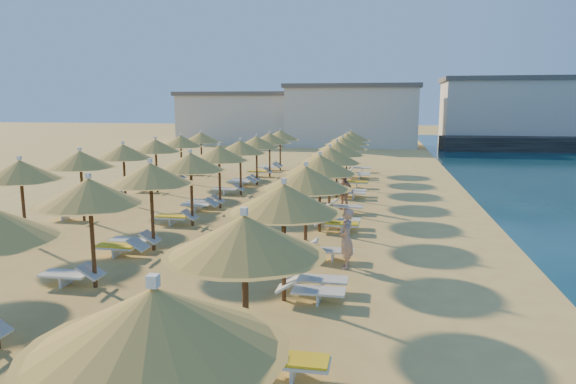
% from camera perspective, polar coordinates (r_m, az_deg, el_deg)
% --- Properties ---
extents(ground, '(220.00, 220.00, 0.00)m').
position_cam_1_polar(ground, '(18.58, -6.04, -5.90)').
color(ground, '#DBB760').
rests_on(ground, ground).
extents(hotel_blocks, '(48.25, 11.17, 8.10)m').
position_cam_1_polar(hotel_blocks, '(64.02, 9.44, 8.46)').
color(hotel_blocks, beige).
rests_on(hotel_blocks, ground).
extents(parasol_row_east, '(2.97, 36.26, 3.18)m').
position_cam_1_polar(parasol_row_east, '(21.83, 4.17, 3.49)').
color(parasol_row_east, brown).
rests_on(parasol_row_east, ground).
extents(parasol_row_west, '(2.97, 36.26, 3.18)m').
position_cam_1_polar(parasol_row_west, '(23.03, -9.10, 3.72)').
color(parasol_row_west, brown).
rests_on(parasol_row_west, ground).
extents(parasol_row_inland, '(2.97, 25.16, 3.18)m').
position_cam_1_polar(parasol_row_inland, '(26.73, -17.84, 4.20)').
color(parasol_row_inland, brown).
rests_on(parasol_row_inland, ground).
extents(loungers, '(13.41, 33.91, 0.66)m').
position_cam_1_polar(loungers, '(23.25, -6.41, -1.85)').
color(loungers, white).
rests_on(loungers, ground).
extents(beachgoer_a, '(0.46, 0.69, 1.85)m').
position_cam_1_polar(beachgoer_a, '(15.84, 6.48, -5.19)').
color(beachgoer_a, tan).
rests_on(beachgoer_a, ground).
extents(beachgoer_c, '(1.08, 0.82, 1.71)m').
position_cam_1_polar(beachgoer_c, '(24.71, 6.21, 0.04)').
color(beachgoer_c, tan).
rests_on(beachgoer_c, ground).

